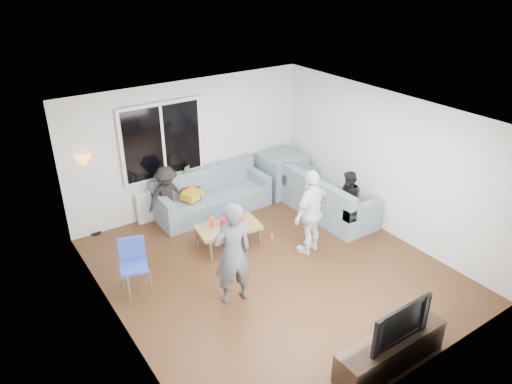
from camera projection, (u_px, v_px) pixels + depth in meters
floor at (271, 270)px, 7.95m from camera, size 5.00×5.50×0.04m
ceiling at (274, 116)px, 6.78m from camera, size 5.00×5.50×0.04m
wall_back at (190, 146)px, 9.42m from camera, size 5.00×0.04×2.60m
wall_front at (419, 294)px, 5.31m from camera, size 5.00×0.04×2.60m
wall_left at (112, 250)px, 6.10m from camera, size 0.04×5.50×2.60m
wall_right at (386, 163)px, 8.63m from camera, size 0.04×5.50×2.60m
window_frame at (162, 141)px, 8.94m from camera, size 1.62×0.06×1.47m
window_glass at (163, 142)px, 8.92m from camera, size 1.50×0.02×1.35m
window_mullion at (163, 142)px, 8.91m from camera, size 0.05×0.03×1.35m
radiator at (168, 201)px, 9.47m from camera, size 1.30×0.12×0.62m
potted_plant at (185, 174)px, 9.42m from camera, size 0.24×0.21×0.38m
vase at (155, 186)px, 9.14m from camera, size 0.20×0.20×0.17m
sofa_back_section at (213, 193)px, 9.53m from camera, size 2.30×0.85×0.85m
sofa_right_section at (329, 195)px, 9.42m from camera, size 2.00×0.85×0.85m
sofa_corner at (281, 173)px, 10.38m from camera, size 0.85×0.85×0.85m
cushion_yellow at (192, 195)px, 9.25m from camera, size 0.47×0.43×0.14m
cushion_red at (192, 193)px, 9.32m from camera, size 0.46×0.43×0.13m
coffee_table at (229, 236)px, 8.51m from camera, size 1.18×0.76×0.40m
pitcher at (225, 223)px, 8.35m from camera, size 0.17×0.17×0.17m
side_chair at (134, 267)px, 7.25m from camera, size 0.50×0.50×0.86m
floor_lamp at (89, 196)px, 8.62m from camera, size 0.32×0.32×1.56m
player_left at (232, 254)px, 6.89m from camera, size 0.64×0.47×1.63m
player_right at (312, 212)px, 8.12m from camera, size 0.96×0.59×1.52m
spectator_right at (348, 200)px, 8.97m from camera, size 0.51×0.60×1.11m
spectator_back at (167, 196)px, 9.00m from camera, size 0.79×0.47×1.19m
tv_console at (390, 351)px, 6.01m from camera, size 1.60×0.40×0.44m
television at (395, 320)px, 5.79m from camera, size 0.95×0.12×0.55m
bottle_e at (239, 212)px, 8.61m from camera, size 0.07×0.07×0.24m
bottle_d at (241, 217)px, 8.44m from camera, size 0.07×0.07×0.26m
bottle_a at (212, 222)px, 8.34m from camera, size 0.07×0.07×0.19m
bottle_c at (227, 216)px, 8.52m from camera, size 0.07×0.07×0.22m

